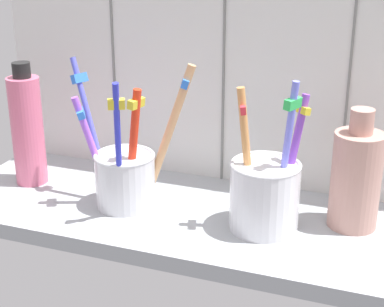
% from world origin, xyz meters
% --- Properties ---
extents(counter_slab, '(0.64, 0.22, 0.02)m').
position_xyz_m(counter_slab, '(0.00, 0.00, 0.01)').
color(counter_slab, '#9EA3A8').
rests_on(counter_slab, ground).
extents(tile_wall_back, '(0.64, 0.02, 0.45)m').
position_xyz_m(tile_wall_back, '(-0.00, 0.12, 0.23)').
color(tile_wall_back, silver).
rests_on(tile_wall_back, ground).
extents(toothbrush_cup_left, '(0.16, 0.10, 0.18)m').
position_xyz_m(toothbrush_cup_left, '(-0.09, -0.01, 0.06)').
color(toothbrush_cup_left, silver).
rests_on(toothbrush_cup_left, counter_slab).
extents(toothbrush_cup_right, '(0.08, 0.08, 0.18)m').
position_xyz_m(toothbrush_cup_right, '(0.09, -0.01, 0.07)').
color(toothbrush_cup_right, white).
rests_on(toothbrush_cup_right, counter_slab).
extents(ceramic_vase, '(0.06, 0.06, 0.14)m').
position_xyz_m(ceramic_vase, '(0.19, 0.03, 0.08)').
color(ceramic_vase, tan).
rests_on(ceramic_vase, counter_slab).
extents(soap_bottle, '(0.04, 0.04, 0.17)m').
position_xyz_m(soap_bottle, '(-0.24, 0.01, 0.10)').
color(soap_bottle, '#DF6787').
rests_on(soap_bottle, counter_slab).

